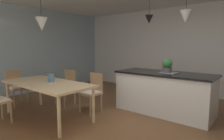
# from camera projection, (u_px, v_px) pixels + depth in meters

# --- Properties ---
(ground_plane) EXTENTS (10.00, 8.40, 0.04)m
(ground_plane) POSITION_uv_depth(u_px,v_px,m) (132.00, 129.00, 3.49)
(ground_plane) COLOR brown
(wall_back_kitchen) EXTENTS (10.00, 0.12, 2.70)m
(wall_back_kitchen) POSITION_uv_depth(u_px,v_px,m) (191.00, 50.00, 5.83)
(wall_back_kitchen) COLOR silver
(wall_back_kitchen) RESTS_ON ground_plane
(window_wall_left_glazing) EXTENTS (0.06, 8.40, 2.70)m
(window_wall_left_glazing) POSITION_uv_depth(u_px,v_px,m) (21.00, 50.00, 5.86)
(window_wall_left_glazing) COLOR #9EB7C6
(window_wall_left_glazing) RESTS_ON ground_plane
(dining_table) EXTENTS (2.04, 0.94, 0.74)m
(dining_table) POSITION_uv_depth(u_px,v_px,m) (47.00, 85.00, 3.92)
(dining_table) COLOR #D1B284
(dining_table) RESTS_ON ground_plane
(chair_far_left) EXTENTS (0.42, 0.42, 0.87)m
(chair_far_left) POSITION_uv_depth(u_px,v_px,m) (67.00, 86.00, 4.88)
(chair_far_left) COLOR #A87F56
(chair_far_left) RESTS_ON ground_plane
(chair_far_right) EXTENTS (0.42, 0.42, 0.87)m
(chair_far_right) POSITION_uv_depth(u_px,v_px,m) (92.00, 91.00, 4.30)
(chair_far_right) COLOR #A87F56
(chair_far_right) RESTS_ON ground_plane
(chair_window_end) EXTENTS (0.40, 0.40, 0.87)m
(chair_window_end) POSITION_uv_depth(u_px,v_px,m) (16.00, 86.00, 4.81)
(chair_window_end) COLOR #A87F56
(chair_window_end) RESTS_ON ground_plane
(kitchen_island) EXTENTS (2.10, 0.89, 0.91)m
(kitchen_island) POSITION_uv_depth(u_px,v_px,m) (164.00, 92.00, 4.26)
(kitchen_island) COLOR silver
(kitchen_island) RESTS_ON ground_plane
(pendant_over_table) EXTENTS (0.23, 0.23, 0.93)m
(pendant_over_table) POSITION_uv_depth(u_px,v_px,m) (42.00, 24.00, 3.81)
(pendant_over_table) COLOR black
(pendant_over_island_main) EXTENTS (0.18, 0.18, 0.72)m
(pendant_over_island_main) POSITION_uv_depth(u_px,v_px,m) (149.00, 19.00, 4.31)
(pendant_over_island_main) COLOR black
(pendant_over_island_aux) EXTENTS (0.23, 0.23, 0.77)m
(pendant_over_island_aux) POSITION_uv_depth(u_px,v_px,m) (186.00, 17.00, 3.81)
(pendant_over_island_aux) COLOR black
(potted_plant_on_island) EXTENTS (0.21, 0.21, 0.31)m
(potted_plant_on_island) POSITION_uv_depth(u_px,v_px,m) (167.00, 66.00, 4.15)
(potted_plant_on_island) COLOR #4C4C51
(potted_plant_on_island) RESTS_ON kitchen_island
(vase_on_dining_table) EXTENTS (0.13, 0.13, 0.18)m
(vase_on_dining_table) POSITION_uv_depth(u_px,v_px,m) (51.00, 78.00, 3.96)
(vase_on_dining_table) COLOR slate
(vase_on_dining_table) RESTS_ON dining_table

